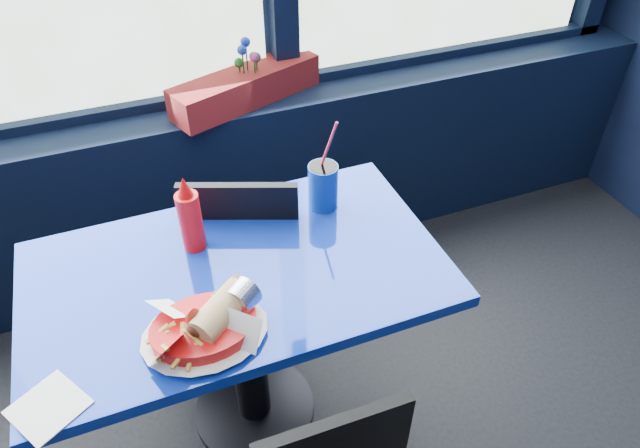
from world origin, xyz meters
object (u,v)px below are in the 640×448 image
(chair_near_back, at_px, (228,255))
(soda_cup, at_px, (323,185))
(near_table, at_px, (242,310))
(planter_box, at_px, (246,87))
(flower_vase, at_px, (250,83))
(food_basket, at_px, (206,325))
(ketchup_bottle, at_px, (190,217))

(chair_near_back, xyz_separation_m, soda_cup, (0.31, -0.14, 0.33))
(near_table, relative_size, soda_cup, 3.69)
(planter_box, height_order, soda_cup, soda_cup)
(flower_vase, xyz_separation_m, food_basket, (-0.43, -1.07, -0.09))
(near_table, height_order, flower_vase, flower_vase)
(chair_near_back, distance_m, ketchup_bottle, 0.42)
(chair_near_back, relative_size, flower_vase, 3.39)
(near_table, bearing_deg, soda_cup, 28.16)
(near_table, distance_m, chair_near_back, 0.34)
(near_table, height_order, chair_near_back, chair_near_back)
(chair_near_back, height_order, ketchup_bottle, ketchup_bottle)
(chair_near_back, xyz_separation_m, planter_box, (0.25, 0.54, 0.36))
(soda_cup, bearing_deg, ketchup_bottle, -174.19)
(flower_vase, bearing_deg, planter_box, 157.97)
(soda_cup, bearing_deg, food_basket, -140.43)
(ketchup_bottle, bearing_deg, flower_vase, 61.60)
(chair_near_back, distance_m, food_basket, 0.63)
(near_table, xyz_separation_m, chair_near_back, (0.03, 0.33, -0.06))
(planter_box, distance_m, food_basket, 1.15)
(planter_box, xyz_separation_m, soda_cup, (0.06, -0.68, -0.03))
(flower_vase, bearing_deg, near_table, -109.24)
(chair_near_back, height_order, flower_vase, flower_vase)
(ketchup_bottle, bearing_deg, soda_cup, 5.81)
(food_basket, bearing_deg, chair_near_back, 58.55)
(flower_vase, height_order, ketchup_bottle, flower_vase)
(near_table, distance_m, food_basket, 0.33)
(chair_near_back, xyz_separation_m, ketchup_bottle, (-0.12, -0.19, 0.36))
(planter_box, relative_size, soda_cup, 1.95)
(food_basket, relative_size, ketchup_bottle, 1.30)
(near_table, distance_m, ketchup_bottle, 0.34)
(chair_near_back, height_order, food_basket, chair_near_back)
(near_table, relative_size, food_basket, 3.61)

